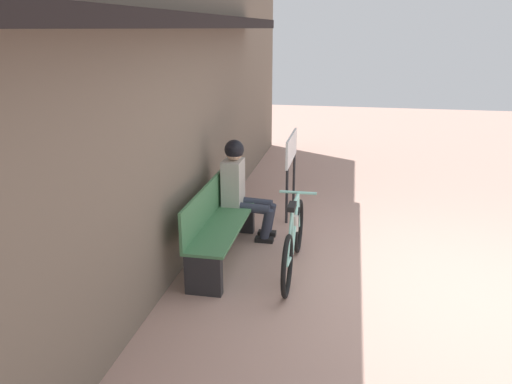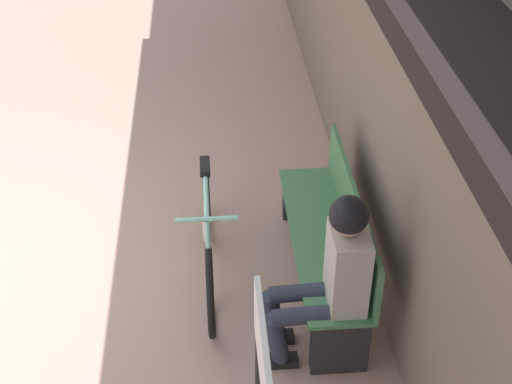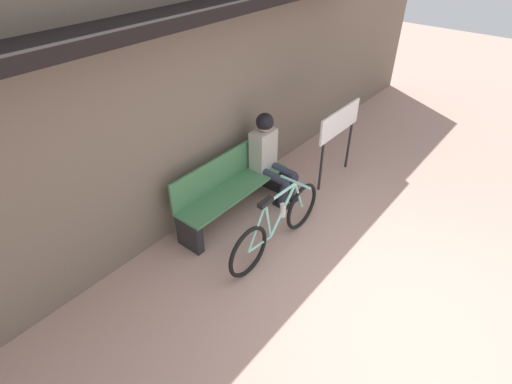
# 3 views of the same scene
# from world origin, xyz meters

# --- Properties ---
(ground_plane) EXTENTS (24.00, 24.00, 0.00)m
(ground_plane) POSITION_xyz_m (0.00, 0.00, 0.00)
(ground_plane) COLOR tan
(storefront_wall) EXTENTS (12.00, 0.56, 3.20)m
(storefront_wall) POSITION_xyz_m (0.00, 2.73, 1.66)
(storefront_wall) COLOR #756656
(storefront_wall) RESTS_ON ground_plane
(park_bench_near) EXTENTS (1.68, 0.42, 0.83)m
(park_bench_near) POSITION_xyz_m (0.30, 2.37, 0.39)
(park_bench_near) COLOR #477F51
(park_bench_near) RESTS_ON ground_plane
(bicycle) EXTENTS (1.63, 0.40, 0.82)m
(bicycle) POSITION_xyz_m (0.16, 1.53, 0.34)
(bicycle) COLOR black
(bicycle) RESTS_ON ground_plane
(person_seated) EXTENTS (0.34, 0.62, 1.21)m
(person_seated) POSITION_xyz_m (0.93, 2.26, 0.69)
(person_seated) COLOR #2D3342
(person_seated) RESTS_ON ground_plane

